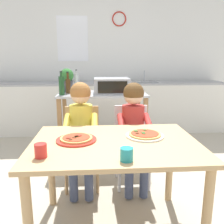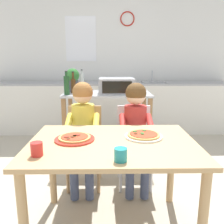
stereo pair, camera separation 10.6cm
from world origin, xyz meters
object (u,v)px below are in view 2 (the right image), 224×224
kitchen_island_cart (107,114)px  bottle_squat_spirits (73,85)px  pizza_plate_red_rimmed (75,138)px  toaster_oven (116,86)px  dining_chair_left (85,140)px  drinking_cup_red (37,149)px  potted_herb_plant (73,79)px  pizza_plate_white (144,135)px  child_in_yellow_shirt (83,123)px  bottle_dark_olive_oil (82,83)px  bottle_brown_beer (67,85)px  drinking_cup_teal (121,155)px  dining_chair_right (134,140)px  dining_table (113,155)px  child_in_red_shirt (136,123)px

kitchen_island_cart → bottle_squat_spirits: 0.58m
bottle_squat_spirits → pizza_plate_red_rimmed: bottle_squat_spirits is taller
toaster_oven → dining_chair_left: 0.94m
toaster_oven → drinking_cup_red: 1.78m
potted_herb_plant → pizza_plate_white: 1.70m
kitchen_island_cart → child_in_yellow_shirt: child_in_yellow_shirt is taller
bottle_squat_spirits → drinking_cup_red: 1.70m
bottle_dark_olive_oil → pizza_plate_red_rimmed: bearing=-86.2°
bottle_brown_beer → potted_herb_plant: potted_herb_plant is taller
child_in_yellow_shirt → bottle_dark_olive_oil: bearing=96.2°
drinking_cup_teal → pizza_plate_white: bearing=65.5°
bottle_squat_spirits → potted_herb_plant: potted_herb_plant is taller
bottle_squat_spirits → dining_chair_left: size_ratio=0.34×
bottle_squat_spirits → dining_chair_right: bottle_squat_spirits is taller
bottle_brown_beer → pizza_plate_red_rimmed: 1.31m
toaster_oven → child_in_yellow_shirt: bearing=-112.7°
potted_herb_plant → dining_chair_left: (0.23, -0.88, -0.55)m
bottle_squat_spirits → dining_table: bearing=-71.7°
potted_herb_plant → dining_chair_right: bearing=-49.5°
kitchen_island_cart → child_in_yellow_shirt: size_ratio=1.05×
child_in_yellow_shirt → pizza_plate_red_rimmed: child_in_yellow_shirt is taller
dining_chair_right → potted_herb_plant: bearing=130.5°
toaster_oven → bottle_squat_spirits: size_ratio=1.63×
kitchen_island_cart → dining_table: kitchen_island_cart is taller
dining_chair_right → child_in_yellow_shirt: bearing=-166.2°
kitchen_island_cart → drinking_cup_red: (-0.42, -1.69, 0.18)m
bottle_brown_beer → dining_table: bottle_brown_beer is taller
bottle_dark_olive_oil → dining_chair_left: bottle_dark_olive_oil is taller
drinking_cup_red → toaster_oven: bearing=72.2°
toaster_oven → dining_chair_right: bearing=-77.2°
pizza_plate_white → drinking_cup_teal: bearing=-114.5°
bottle_squat_spirits → drinking_cup_teal: (0.52, -1.78, -0.21)m
child_in_red_shirt → drinking_cup_teal: bearing=-101.7°
child_in_yellow_shirt → drinking_cup_red: 0.87m
bottle_dark_olive_oil → drinking_cup_teal: bearing=-77.2°
drinking_cup_red → child_in_yellow_shirt: bearing=77.4°
potted_herb_plant → kitchen_island_cart: bearing=-18.1°
drinking_cup_teal → pizza_plate_red_rimmed: bearing=130.5°
child_in_yellow_shirt → dining_chair_left: bearing=90.0°
dining_chair_left → child_in_red_shirt: 0.57m
dining_chair_right → child_in_red_shirt: child_in_red_shirt is taller
potted_herb_plant → child_in_yellow_shirt: bearing=-76.9°
drinking_cup_teal → dining_chair_left: bearing=106.8°
bottle_squat_spirits → child_in_yellow_shirt: bottle_squat_spirits is taller
drinking_cup_red → dining_chair_right: bearing=54.2°
bottle_squat_spirits → child_in_red_shirt: 1.13m
toaster_oven → bottle_brown_beer: (-0.61, -0.14, 0.03)m
potted_herb_plant → dining_chair_right: 1.27m
kitchen_island_cart → pizza_plate_white: (0.28, -1.35, 0.15)m
child_in_yellow_shirt → pizza_plate_red_rimmed: 0.56m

